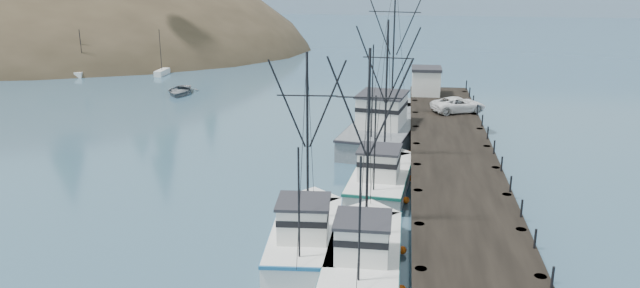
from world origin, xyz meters
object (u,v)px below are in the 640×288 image
at_px(pier, 451,149).
at_px(trawler_mid, 306,232).
at_px(pier_shed, 426,81).
at_px(trawler_near, 364,250).
at_px(trawler_far, 382,175).
at_px(work_vessel, 387,125).
at_px(motorboat, 180,94).
at_px(pickup_truck, 458,105).

bearing_deg(pier, trawler_mid, -121.53).
bearing_deg(pier_shed, trawler_near, -96.52).
bearing_deg(pier, trawler_far, -139.33).
height_order(trawler_near, work_vessel, work_vessel).
height_order(trawler_near, trawler_mid, trawler_near).
relative_size(trawler_mid, pier_shed, 3.48).
height_order(pier_shed, motorboat, pier_shed).
relative_size(pier_shed, pickup_truck, 0.65).
bearing_deg(trawler_far, pickup_truck, 67.29).
bearing_deg(pickup_truck, motorboat, 43.12).
bearing_deg(trawler_far, motorboat, 131.74).
relative_size(trawler_near, trawler_far, 0.98).
bearing_deg(work_vessel, pier_shed, 70.70).
distance_m(pier, motorboat, 38.29).
distance_m(trawler_near, trawler_far, 11.82).
bearing_deg(trawler_near, work_vessel, 89.15).
distance_m(trawler_mid, trawler_far, 10.66).
xyz_separation_m(trawler_near, pier_shed, (3.90, 34.10, 2.60)).
height_order(pier, motorboat, pier).
relative_size(work_vessel, pickup_truck, 3.55).
relative_size(trawler_mid, work_vessel, 0.63).
height_order(pickup_truck, motorboat, pickup_truck).
height_order(pier, trawler_near, trawler_near).
xyz_separation_m(pier, work_vessel, (-5.04, 7.89, -0.46)).
distance_m(trawler_near, pier_shed, 34.42).
relative_size(trawler_mid, trawler_far, 0.94).
relative_size(work_vessel, pier_shed, 5.49).
distance_m(trawler_mid, pier_shed, 33.17).
bearing_deg(pier_shed, trawler_far, -98.90).
bearing_deg(motorboat, trawler_near, -65.32).
bearing_deg(trawler_far, trawler_near, -91.97).
height_order(work_vessel, pier_shed, work_vessel).
bearing_deg(pier_shed, pier, -85.24).
distance_m(pickup_truck, motorboat, 34.00).
xyz_separation_m(trawler_mid, work_vessel, (3.71, 22.14, 0.41)).
height_order(trawler_far, motorboat, trawler_far).
height_order(pier, pier_shed, pier_shed).
distance_m(trawler_mid, work_vessel, 22.46).
height_order(trawler_far, pier_shed, trawler_far).
bearing_deg(trawler_mid, pickup_truck, 68.11).
xyz_separation_m(trawler_mid, pier_shed, (7.25, 32.26, 2.60)).
distance_m(work_vessel, pier_shed, 10.94).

